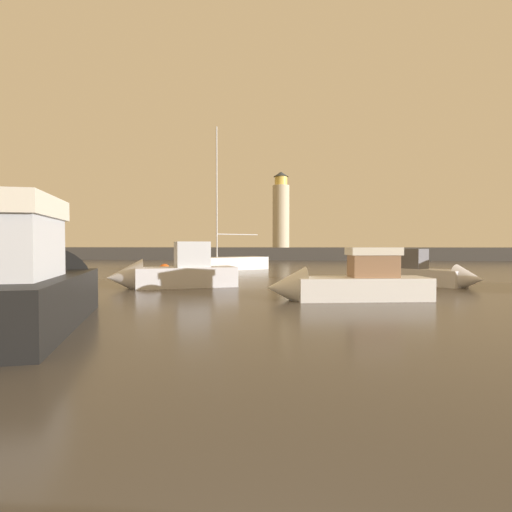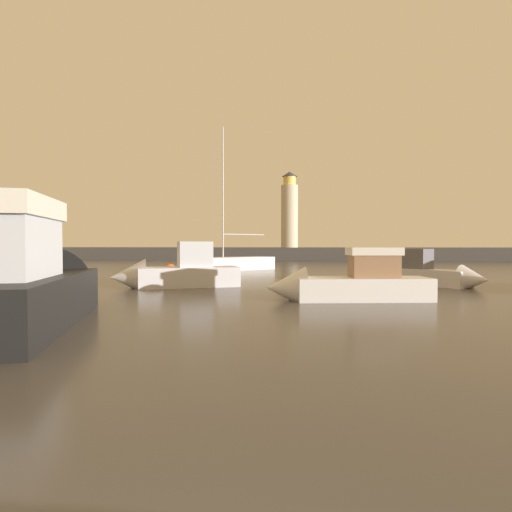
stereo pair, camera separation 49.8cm
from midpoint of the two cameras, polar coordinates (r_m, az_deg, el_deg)
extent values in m
plane|color=#4C4742|center=(31.97, 4.21, -2.46)|extent=(220.00, 220.00, 0.00)
cube|color=#423F3D|center=(62.58, 4.56, 0.35)|extent=(77.17, 6.66, 1.83)
cylinder|color=beige|center=(62.74, 3.24, 5.47)|extent=(2.53, 2.53, 9.38)
cylinder|color=#F2CC59|center=(63.33, 3.25, 10.30)|extent=(1.90, 1.90, 1.31)
cone|color=#33383D|center=(63.49, 3.25, 11.22)|extent=(2.28, 2.28, 0.75)
cube|color=silver|center=(25.14, 20.94, -2.65)|extent=(4.52, 4.67, 0.89)
cone|color=silver|center=(23.80, 26.91, -2.84)|extent=(1.99, 1.99, 1.45)
cube|color=#595960|center=(25.39, 19.84, -0.32)|extent=(2.08, 2.11, 1.13)
cube|color=black|center=(12.83, -30.78, -5.59)|extent=(4.98, 7.87, 1.40)
cone|color=black|center=(17.03, -26.24, -3.57)|extent=(3.40, 3.29, 2.75)
cube|color=silver|center=(12.04, -31.94, 0.95)|extent=(2.76, 3.51, 1.54)
cube|color=silver|center=(12.08, -32.01, 5.87)|extent=(3.03, 3.86, 0.54)
cube|color=white|center=(17.41, 13.66, -4.37)|extent=(5.56, 2.52, 0.92)
cone|color=white|center=(16.76, 3.36, -4.40)|extent=(1.82, 1.91, 1.70)
cube|color=#8C6647|center=(17.48, 15.13, -1.36)|extent=(2.02, 1.33, 0.90)
cube|color=silver|center=(17.46, 15.14, 0.64)|extent=(2.22, 1.47, 0.32)
cone|color=white|center=(30.77, -32.07, -1.84)|extent=(2.39, 2.32, 1.87)
cube|color=silver|center=(22.37, -10.29, -2.86)|extent=(5.60, 3.86, 1.06)
cone|color=silver|center=(22.16, -18.31, -2.82)|extent=(2.36, 2.42, 1.88)
cube|color=silver|center=(22.36, -9.47, 0.24)|extent=(2.20, 2.08, 1.36)
cube|color=white|center=(36.69, -4.74, -1.06)|extent=(7.59, 7.16, 1.13)
cylinder|color=#B7B7BC|center=(36.51, -5.85, 8.76)|extent=(0.12, 0.12, 11.38)
cylinder|color=#B7B7BC|center=(37.44, -2.91, 3.00)|extent=(3.37, 3.04, 0.09)
sphere|color=#EA5919|center=(31.42, -12.99, -1.81)|extent=(0.83, 0.83, 0.83)
camera|label=1|loc=(0.25, -90.82, -0.02)|focal=28.92mm
camera|label=2|loc=(0.25, 89.18, 0.02)|focal=28.92mm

